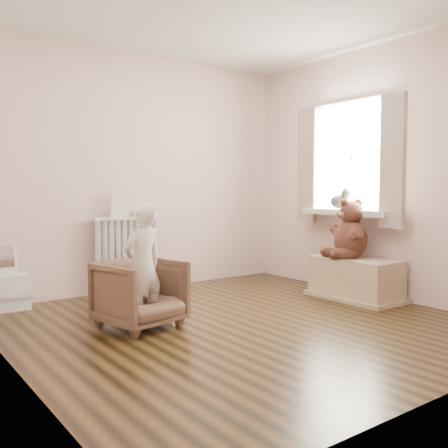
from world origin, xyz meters
TOP-DOWN VIEW (x-y plane):
  - floor at (0.00, 0.00)m, footprint 3.60×3.60m
  - ceiling at (0.00, 0.00)m, footprint 3.60×3.60m
  - back_wall at (0.00, 1.80)m, footprint 3.60×0.02m
  - left_wall at (-1.80, 0.00)m, footprint 0.02×3.60m
  - right_wall at (1.80, 0.00)m, footprint 0.02×3.60m
  - window at (1.76, 0.30)m, footprint 0.03×0.90m
  - window_sill at (1.67, 0.30)m, footprint 0.22×1.10m
  - curtain_left at (1.65, -0.27)m, footprint 0.06×0.26m
  - curtain_right at (1.65, 0.87)m, footprint 0.06×0.26m
  - radiator at (-0.23, 1.68)m, footprint 0.78×0.15m
  - paper_doll at (-0.33, 1.68)m, footprint 0.17×0.01m
  - tin_a at (-0.15, 1.68)m, footprint 0.09×0.09m
  - tin_b at (0.02, 1.68)m, footprint 0.09×0.09m
  - toy_vanity at (-1.47, 1.65)m, footprint 0.38×0.27m
  - armchair at (-0.73, 0.40)m, footprint 0.70×0.71m
  - child at (-0.73, 0.35)m, footprint 0.40×0.31m
  - toy_bench at (1.52, 0.05)m, footprint 0.47×0.88m
  - teddy_bear at (1.53, 0.12)m, footprint 0.59×0.52m
  - plush_cat at (1.66, 0.39)m, footprint 0.26×0.31m

SIDE VIEW (x-z plane):
  - floor at x=0.00m, z-range -0.01..0.01m
  - toy_bench at x=1.52m, z-range -0.01..0.41m
  - armchair at x=-0.73m, z-range 0.00..0.55m
  - toy_vanity at x=-1.47m, z-range -0.02..0.57m
  - radiator at x=-0.23m, z-range -0.02..0.80m
  - child at x=-0.73m, z-range 0.02..1.01m
  - teddy_bear at x=1.53m, z-range 0.37..0.97m
  - tin_b at x=0.02m, z-range 0.83..0.88m
  - tin_a at x=-0.15m, z-range 0.83..0.88m
  - window_sill at x=1.67m, z-range 0.84..0.90m
  - paper_doll at x=-0.33m, z-range 0.83..1.10m
  - plush_cat at x=1.66m, z-range 0.89..1.11m
  - back_wall at x=0.00m, z-range 0.00..2.60m
  - left_wall at x=-1.80m, z-range 0.00..2.60m
  - right_wall at x=1.80m, z-range 0.00..2.60m
  - curtain_left at x=1.65m, z-range 0.74..2.04m
  - curtain_right at x=1.65m, z-range 0.74..2.04m
  - window at x=1.76m, z-range 0.90..2.00m
  - ceiling at x=0.00m, z-range 2.60..2.60m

